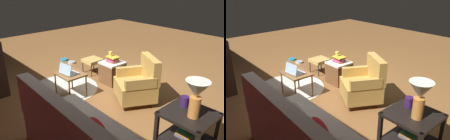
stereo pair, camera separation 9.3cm
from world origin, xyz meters
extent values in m
plane|color=brown|center=(0.00, 0.00, 0.00)|extent=(12.00, 12.00, 0.00)
cube|color=beige|center=(-1.25, 2.09, 0.72)|extent=(1.90, 0.23, 0.56)
ellipsoid|color=red|center=(-1.49, 1.74, 0.58)|extent=(0.41, 0.19, 0.28)
ellipsoid|color=white|center=(-1.04, 1.73, 0.58)|extent=(0.42, 0.22, 0.28)
cube|color=#B78C3F|center=(-0.66, 0.18, 0.26)|extent=(0.90, 0.90, 0.32)
cube|color=#B78C3F|center=(-0.80, -0.07, 0.64)|extent=(0.64, 0.45, 0.45)
cube|color=#B78C3F|center=(-0.41, 0.03, 0.51)|extent=(0.37, 0.54, 0.18)
cube|color=#B78C3F|center=(-0.91, 0.32, 0.51)|extent=(0.37, 0.54, 0.18)
cylinder|color=#3F2819|center=(-0.30, 0.27, 0.05)|extent=(0.05, 0.05, 0.10)
cylinder|color=#3F2819|center=(-0.76, 0.54, 0.05)|extent=(0.05, 0.05, 0.10)
cylinder|color=#3F2819|center=(-0.56, -0.18, 0.05)|extent=(0.05, 0.05, 0.10)
cylinder|color=#3F2819|center=(-1.02, 0.08, 0.05)|extent=(0.05, 0.05, 0.10)
cube|color=black|center=(-1.98, 0.59, 0.53)|extent=(0.64, 0.64, 0.04)
cube|color=black|center=(-1.98, 0.59, 0.14)|extent=(0.58, 0.58, 0.03)
cube|color=black|center=(-2.27, 0.30, 0.28)|extent=(0.05, 0.05, 0.55)
cube|color=black|center=(-1.69, 0.30, 0.28)|extent=(0.05, 0.05, 0.55)
cube|color=black|center=(-1.69, 0.88, 0.28)|extent=(0.05, 0.05, 0.55)
cylinder|color=#C67A33|center=(-2.06, 0.64, 0.69)|extent=(0.14, 0.14, 0.28)
cone|color=white|center=(-2.06, 0.64, 0.94)|extent=(0.30, 0.30, 0.22)
cylinder|color=#33194C|center=(-1.84, 0.49, 0.62)|extent=(0.11, 0.11, 0.15)
cube|color=#595960|center=(-1.97, 0.60, 0.17)|extent=(0.25, 0.15, 0.03)
cube|color=#994C8C|center=(-1.97, 0.59, 0.19)|extent=(0.26, 0.17, 0.02)
cube|color=orange|center=(-1.98, 0.61, 0.21)|extent=(0.20, 0.14, 0.02)
cube|color=#338C4C|center=(-1.98, 0.58, 0.24)|extent=(0.22, 0.18, 0.03)
cube|color=olive|center=(0.35, 0.91, 0.46)|extent=(0.56, 0.44, 0.03)
cylinder|color=olive|center=(0.10, 0.72, 0.22)|extent=(0.03, 0.03, 0.45)
cylinder|color=olive|center=(0.60, 0.72, 0.22)|extent=(0.03, 0.03, 0.45)
cylinder|color=olive|center=(0.10, 1.10, 0.22)|extent=(0.03, 0.03, 0.45)
cylinder|color=olive|center=(0.60, 1.10, 0.22)|extent=(0.03, 0.03, 0.45)
cube|color=silver|center=(0.35, 0.91, 0.49)|extent=(0.35, 0.26, 0.02)
cube|color=silver|center=(0.34, 1.02, 0.59)|extent=(0.33, 0.10, 0.20)
cube|color=brown|center=(0.26, -0.11, 0.22)|extent=(0.44, 0.44, 0.44)
cube|color=silver|center=(0.26, -0.11, 0.46)|extent=(0.45, 0.45, 0.04)
cube|color=orange|center=(0.25, -0.12, 0.49)|extent=(0.23, 0.20, 0.02)
cube|color=#994C8C|center=(0.26, -0.11, 0.51)|extent=(0.24, 0.22, 0.02)
cube|color=red|center=(0.25, -0.12, 0.54)|extent=(0.23, 0.16, 0.03)
cube|color=#595960|center=(0.28, -0.13, 0.57)|extent=(0.25, 0.15, 0.03)
cube|color=gold|center=(0.25, -0.12, 0.60)|extent=(0.27, 0.21, 0.02)
cylinder|color=#E5D14C|center=(0.30, -0.10, 0.66)|extent=(0.08, 0.08, 0.10)
cube|color=tan|center=(0.99, -0.13, 0.32)|extent=(0.40, 0.40, 0.08)
cylinder|color=#262628|center=(0.82, -0.30, 0.14)|extent=(0.02, 0.02, 0.28)
cylinder|color=#262628|center=(1.16, -0.30, 0.14)|extent=(0.02, 0.02, 0.28)
cylinder|color=#262628|center=(0.82, 0.04, 0.14)|extent=(0.02, 0.02, 0.28)
cylinder|color=#262628|center=(1.16, 0.04, 0.14)|extent=(0.02, 0.02, 0.28)
cylinder|color=beige|center=(0.72, 0.85, 0.01)|extent=(1.42, 1.42, 0.01)
cylinder|color=silver|center=(1.91, -0.12, 0.03)|extent=(0.20, 0.20, 0.05)
cylinder|color=teal|center=(2.24, -0.10, 0.03)|extent=(0.20, 0.20, 0.05)
camera|label=1|loc=(-3.22, 3.11, 2.21)|focal=37.43mm
camera|label=2|loc=(-3.28, 3.04, 2.21)|focal=37.43mm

